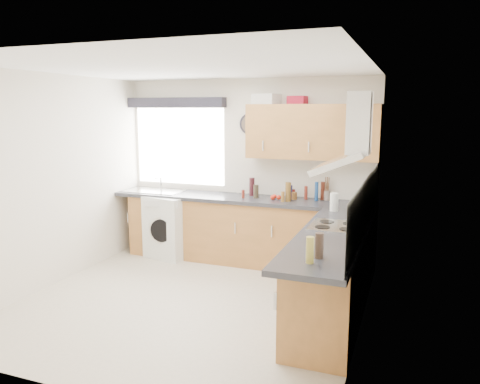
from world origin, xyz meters
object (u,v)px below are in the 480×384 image
at_px(extractor_hood, 350,142).
at_px(washing_machine, 172,226).
at_px(upper_cabinets, 312,132).
at_px(oven, 335,272).

xyz_separation_m(extractor_hood, washing_machine, (-2.60, 1.10, -1.33)).
relative_size(extractor_hood, upper_cabinets, 0.46).
bearing_deg(oven, extractor_hood, -0.00).
distance_m(oven, washing_machine, 2.73).
xyz_separation_m(oven, extractor_hood, (0.10, -0.00, 1.34)).
distance_m(extractor_hood, upper_cabinets, 1.48).
bearing_deg(washing_machine, upper_cabinets, 18.13).
distance_m(oven, extractor_hood, 1.35).
relative_size(extractor_hood, washing_machine, 0.88).
height_order(oven, upper_cabinets, upper_cabinets).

